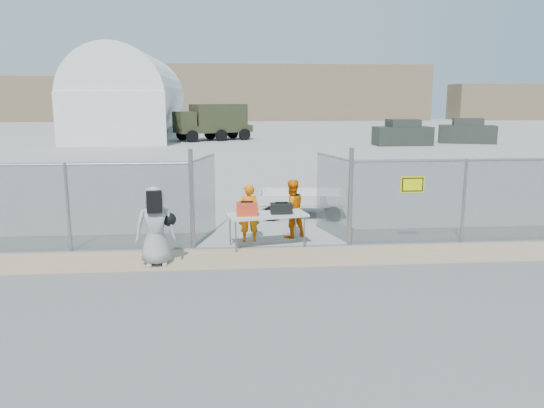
{
  "coord_description": "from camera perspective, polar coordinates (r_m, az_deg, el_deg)",
  "views": [
    {
      "loc": [
        -1.1,
        -11.02,
        3.73
      ],
      "look_at": [
        0.0,
        2.0,
        1.1
      ],
      "focal_mm": 35.0,
      "sensor_mm": 36.0,
      "label": 1
    }
  ],
  "objects": [
    {
      "name": "folding_table",
      "position": [
        13.46,
        -0.54,
        -2.83
      ],
      "size": [
        2.12,
        1.22,
        0.85
      ],
      "primitive_type": null,
      "rotation": [
        0.0,
        0.0,
        0.2
      ],
      "color": "silver",
      "rests_on": "ground"
    },
    {
      "name": "parked_vehicle_near",
      "position": [
        43.53,
        13.86,
        7.45
      ],
      "size": [
        4.53,
        2.23,
        2.01
      ],
      "primitive_type": null,
      "rotation": [
        0.0,
        0.0,
        0.05
      ],
      "color": "#2C322B",
      "rests_on": "ground"
    },
    {
      "name": "quonset_hangar",
      "position": [
        51.79,
        -15.01,
        11.29
      ],
      "size": [
        9.0,
        18.0,
        8.0
      ],
      "primitive_type": null,
      "color": "white",
      "rests_on": "ground"
    },
    {
      "name": "security_worker_left",
      "position": [
        13.8,
        -2.52,
        -1.0
      ],
      "size": [
        0.57,
        0.38,
        1.55
      ],
      "primitive_type": "imported",
      "rotation": [
        0.0,
        0.0,
        3.16
      ],
      "color": "orange",
      "rests_on": "ground"
    },
    {
      "name": "security_worker_right",
      "position": [
        14.28,
        2.11,
        -0.5
      ],
      "size": [
        0.95,
        0.87,
        1.58
      ],
      "primitive_type": "imported",
      "rotation": [
        0.0,
        0.0,
        3.59
      ],
      "color": "orange",
      "rests_on": "ground"
    },
    {
      "name": "parked_vehicle_mid",
      "position": [
        47.26,
        20.26,
        7.38
      ],
      "size": [
        4.88,
        3.33,
        2.02
      ],
      "primitive_type": null,
      "rotation": [
        0.0,
        0.0,
        -0.32
      ],
      "color": "#2C322B",
      "rests_on": "ground"
    },
    {
      "name": "chain_link_fence",
      "position": [
        13.33,
        0.0,
        0.0
      ],
      "size": [
        40.0,
        0.2,
        2.2
      ],
      "primitive_type": null,
      "color": "gray",
      "rests_on": "ground"
    },
    {
      "name": "ground",
      "position": [
        11.68,
        0.83,
        -7.23
      ],
      "size": [
        160.0,
        160.0,
        0.0
      ],
      "primitive_type": "plane",
      "color": "#525252"
    },
    {
      "name": "military_truck",
      "position": [
        47.68,
        -6.35,
        8.72
      ],
      "size": [
        7.07,
        4.94,
        3.17
      ],
      "primitive_type": null,
      "rotation": [
        0.0,
        0.0,
        0.42
      ],
      "color": "#32351E",
      "rests_on": "ground"
    },
    {
      "name": "orange_bag",
      "position": [
        13.18,
        -2.72,
        -0.54
      ],
      "size": [
        0.52,
        0.35,
        0.32
      ],
      "primitive_type": "cube",
      "rotation": [
        0.0,
        0.0,
        -0.0
      ],
      "color": "red",
      "rests_on": "folding_table"
    },
    {
      "name": "tarmac_inside",
      "position": [
        53.16,
        -3.65,
        7.33
      ],
      "size": [
        160.0,
        80.0,
        0.01
      ],
      "primitive_type": "cube",
      "color": "gray",
      "rests_on": "ground"
    },
    {
      "name": "visitor",
      "position": [
        12.15,
        -12.45,
        -2.34
      ],
      "size": [
        0.96,
        0.7,
        1.81
      ],
      "primitive_type": "imported",
      "rotation": [
        0.0,
        0.0,
        0.15
      ],
      "color": "#9D9D9D",
      "rests_on": "ground"
    },
    {
      "name": "utility_trailer",
      "position": [
        16.96,
        3.17,
        0.11
      ],
      "size": [
        3.66,
        2.17,
        0.84
      ],
      "primitive_type": null,
      "rotation": [
        0.0,
        0.0,
        -0.11
      ],
      "color": "silver",
      "rests_on": "ground"
    },
    {
      "name": "dirt_strip",
      "position": [
        12.63,
        0.38,
        -5.76
      ],
      "size": [
        44.0,
        1.6,
        0.01
      ],
      "primitive_type": "cube",
      "color": "tan",
      "rests_on": "ground"
    },
    {
      "name": "black_duffel",
      "position": [
        13.38,
        1.01,
        -0.48
      ],
      "size": [
        0.54,
        0.32,
        0.26
      ],
      "primitive_type": "cube",
      "rotation": [
        0.0,
        0.0,
        0.02
      ],
      "color": "black",
      "rests_on": "folding_table"
    },
    {
      "name": "distant_hills",
      "position": [
        89.23,
        -0.92,
        11.86
      ],
      "size": [
        140.0,
        6.0,
        9.0
      ],
      "primitive_type": null,
      "color": "#7F684F",
      "rests_on": "ground"
    }
  ]
}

